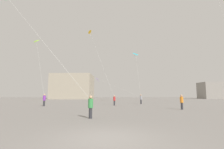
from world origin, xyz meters
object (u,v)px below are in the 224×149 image
(kite_violet_delta, at_px, (98,79))
(person_in_green, at_px, (91,106))
(person_in_grey, at_px, (141,99))
(kite_amber_diamond, at_px, (90,33))
(building_centre_hall, at_px, (221,91))
(person_in_purple, at_px, (44,99))
(person_in_red, at_px, (114,100))
(kite_cyan_delta, at_px, (136,55))
(kite_lime_diamond, at_px, (36,41))
(building_left_hall, at_px, (73,87))
(person_in_orange, at_px, (182,101))

(kite_violet_delta, bearing_deg, person_in_green, -85.50)
(person_in_grey, xyz_separation_m, kite_amber_diamond, (-10.19, 1.86, 13.82))
(building_centre_hall, bearing_deg, person_in_green, -127.86)
(person_in_green, height_order, kite_violet_delta, kite_violet_delta)
(person_in_purple, xyz_separation_m, person_in_grey, (15.72, 6.37, -0.02))
(person_in_red, bearing_deg, kite_cyan_delta, 72.53)
(kite_amber_diamond, bearing_deg, kite_cyan_delta, 34.44)
(kite_lime_diamond, bearing_deg, kite_amber_diamond, 10.28)
(person_in_green, xyz_separation_m, kite_violet_delta, (-2.30, 29.19, 4.78))
(kite_lime_diamond, distance_m, kite_cyan_delta, 22.94)
(person_in_purple, distance_m, building_left_hall, 52.43)
(person_in_purple, distance_m, person_in_orange, 19.35)
(kite_violet_delta, relative_size, kite_cyan_delta, 0.95)
(person_in_grey, bearing_deg, building_left_hall, 142.76)
(person_in_red, bearing_deg, person_in_green, -91.71)
(person_in_grey, relative_size, person_in_red, 1.11)
(person_in_purple, bearing_deg, person_in_red, 166.76)
(kite_amber_diamond, relative_size, kite_cyan_delta, 1.27)
(person_in_green, distance_m, building_left_hall, 67.24)
(person_in_orange, height_order, kite_violet_delta, kite_violet_delta)
(kite_lime_diamond, bearing_deg, kite_cyan_delta, 23.52)
(person_in_purple, distance_m, person_in_green, 15.97)
(person_in_purple, relative_size, kite_cyan_delta, 0.17)
(person_in_orange, height_order, kite_cyan_delta, kite_cyan_delta)
(kite_violet_delta, relative_size, building_centre_hall, 0.52)
(person_in_green, height_order, building_left_hall, building_left_hall)
(building_centre_hall, bearing_deg, person_in_red, -133.94)
(person_in_red, relative_size, kite_cyan_delta, 0.15)
(person_in_orange, distance_m, building_left_hall, 63.48)
(person_in_red, distance_m, building_centre_hall, 75.95)
(person_in_purple, bearing_deg, kite_violet_delta, -136.98)
(person_in_purple, bearing_deg, kite_lime_diamond, -76.50)
(kite_amber_diamond, xyz_separation_m, building_left_hall, (-14.20, 43.28, -9.19))
(person_in_red, distance_m, kite_lime_diamond, 19.84)
(kite_lime_diamond, xyz_separation_m, building_centre_hall, (68.25, 50.39, -8.40))
(kite_violet_delta, xyz_separation_m, kite_amber_diamond, (-1.14, -7.75, 9.15))
(person_in_purple, relative_size, kite_lime_diamond, 0.16)
(person_in_green, distance_m, person_in_red, 15.39)
(building_left_hall, bearing_deg, person_in_red, -68.63)
(kite_lime_diamond, bearing_deg, person_in_green, -54.60)
(person_in_orange, xyz_separation_m, person_in_red, (-7.82, 7.77, -0.03))
(kite_cyan_delta, xyz_separation_m, building_centre_hall, (47.22, 41.24, -7.89))
(person_in_red, height_order, building_left_hall, building_left_hall)
(person_in_grey, bearing_deg, person_in_orange, -52.69)
(kite_lime_diamond, bearing_deg, person_in_grey, 0.10)
(person_in_red, xyz_separation_m, kite_lime_diamond, (-15.58, 4.25, 11.52))
(person_in_grey, bearing_deg, kite_violet_delta, 157.64)
(person_in_purple, relative_size, person_in_green, 1.16)
(kite_amber_diamond, distance_m, building_centre_hall, 76.22)
(kite_cyan_delta, height_order, building_left_hall, kite_cyan_delta)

